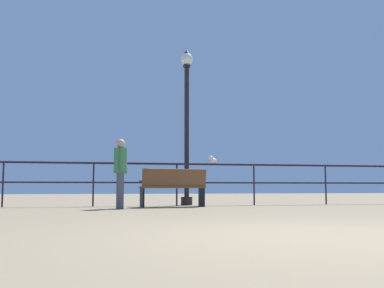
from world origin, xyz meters
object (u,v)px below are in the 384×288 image
Objects in this scene: bench_near_left at (173,185)px; seagull_on_rail at (213,160)px; lamppost_center at (187,116)px; person_by_bench at (120,169)px.

seagull_on_rail reaches higher than bench_near_left.
bench_near_left is 1.61m from seagull_on_rail.
person_by_bench is (-1.85, -1.63, -1.51)m from lamppost_center.
bench_near_left is 1.46m from person_by_bench.
lamppost_center is 2.90m from person_by_bench.
lamppost_center is (0.55, 1.08, 1.88)m from bench_near_left.
person_by_bench is 2.88m from seagull_on_rail.
seagull_on_rail is (0.66, -0.26, -1.21)m from lamppost_center.
person_by_bench is at bearing -138.61° from lamppost_center.
person_by_bench is at bearing -151.29° from seagull_on_rail.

